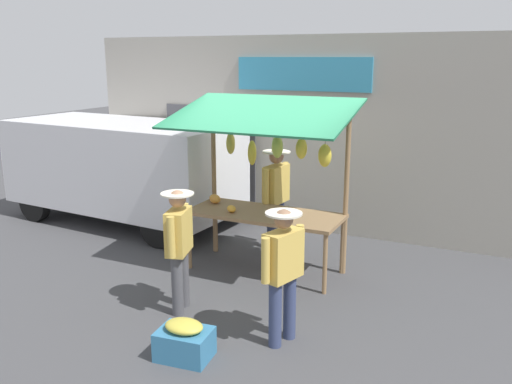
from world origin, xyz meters
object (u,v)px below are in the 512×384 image
market_stall (266,166)px  shopper_with_ponytail (179,242)px  vendor_with_sunhat (276,192)px  produce_crate_near (184,341)px  shopper_with_shopping_bag (283,267)px  parked_van (116,162)px

market_stall → shopper_with_ponytail: market_stall is taller
vendor_with_sunhat → produce_crate_near: (-0.40, 3.26, -0.80)m
vendor_with_sunhat → shopper_with_shopping_bag: (-1.18, 2.53, -0.12)m
vendor_with_sunhat → parked_van: 3.44m
vendor_with_sunhat → shopper_with_ponytail: 2.37m
market_stall → shopper_with_shopping_bag: size_ratio=1.66×
vendor_with_sunhat → shopper_with_shopping_bag: 2.79m
vendor_with_sunhat → produce_crate_near: bearing=12.3°
vendor_with_sunhat → produce_crate_near: size_ratio=2.84×
shopper_with_ponytail → produce_crate_near: bearing=-161.3°
market_stall → produce_crate_near: (-0.25, 2.55, -1.36)m
produce_crate_near → shopper_with_ponytail: bearing=-54.9°
parked_van → shopper_with_ponytail: bearing=143.4°
shopper_with_ponytail → produce_crate_near: 1.31m
shopper_with_shopping_bag → shopper_with_ponytail: bearing=99.3°
produce_crate_near → shopper_with_shopping_bag: bearing=-136.7°
market_stall → shopper_with_shopping_bag: (-1.03, 1.81, -0.68)m
shopper_with_shopping_bag → produce_crate_near: size_ratio=2.56×
parked_van → produce_crate_near: size_ratio=7.66×
market_stall → shopper_with_shopping_bag: market_stall is taller
market_stall → parked_van: size_ratio=0.55×
parked_van → produce_crate_near: bearing=140.4°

